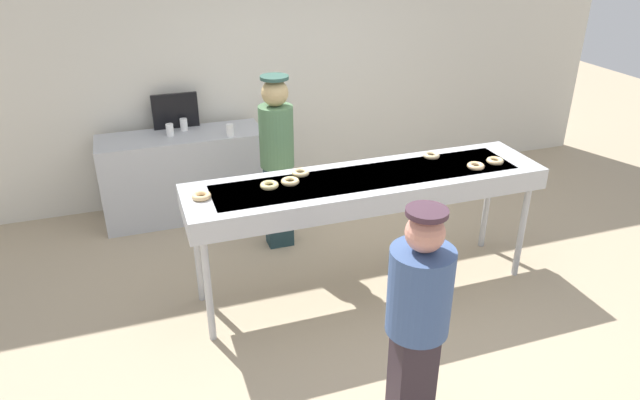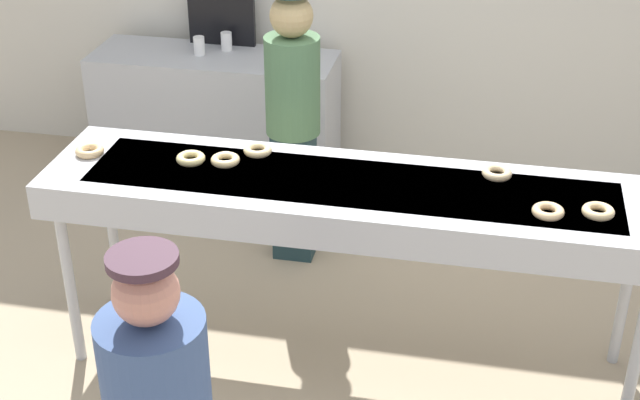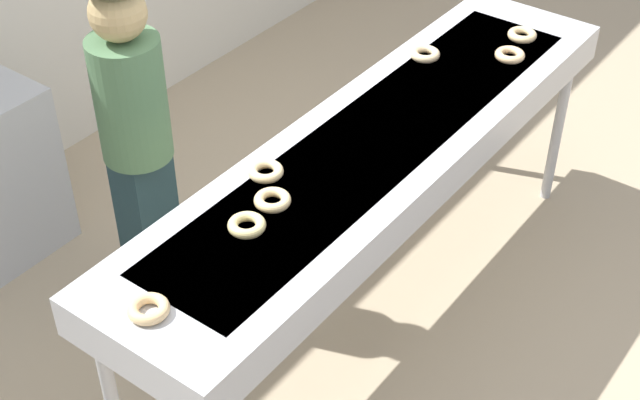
% 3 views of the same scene
% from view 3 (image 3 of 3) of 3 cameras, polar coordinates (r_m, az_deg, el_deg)
% --- Properties ---
extents(ground_plane, '(16.00, 16.00, 0.00)m').
position_cam_3_polar(ground_plane, '(4.47, 3.21, -7.09)').
color(ground_plane, tan).
extents(fryer_conveyor, '(2.92, 0.69, 1.04)m').
position_cam_3_polar(fryer_conveyor, '(3.85, 3.70, 2.94)').
color(fryer_conveyor, '#B7BABF').
rests_on(fryer_conveyor, ground).
extents(plain_donut_0, '(0.15, 0.15, 0.04)m').
position_cam_3_polar(plain_donut_0, '(4.42, 11.78, 8.87)').
color(plain_donut_0, '#F3C68B').
rests_on(plain_donut_0, fryer_conveyor).
extents(plain_donut_1, '(0.20, 0.20, 0.04)m').
position_cam_3_polar(plain_donut_1, '(4.61, 12.52, 10.05)').
color(plain_donut_1, '#F3CE90').
rests_on(plain_donut_1, fryer_conveyor).
extents(plain_donut_2, '(0.20, 0.20, 0.04)m').
position_cam_3_polar(plain_donut_2, '(3.42, -2.99, -0.01)').
color(plain_donut_2, '#F2D08D').
rests_on(plain_donut_2, fryer_conveyor).
extents(plain_donut_3, '(0.20, 0.20, 0.04)m').
position_cam_3_polar(plain_donut_3, '(3.31, -4.60, -1.58)').
color(plain_donut_3, '#EAD386').
rests_on(plain_donut_3, fryer_conveyor).
extents(plain_donut_4, '(0.17, 0.17, 0.04)m').
position_cam_3_polar(plain_donut_4, '(3.56, -3.42, 1.81)').
color(plain_donut_4, beige).
rests_on(plain_donut_4, fryer_conveyor).
extents(plain_donut_5, '(0.20, 0.20, 0.04)m').
position_cam_3_polar(plain_donut_5, '(3.04, -10.67, -6.71)').
color(plain_donut_5, '#F5C887').
rests_on(plain_donut_5, fryer_conveyor).
extents(plain_donut_6, '(0.20, 0.20, 0.04)m').
position_cam_3_polar(plain_donut_6, '(4.37, 6.58, 9.06)').
color(plain_donut_6, beige).
rests_on(plain_donut_6, fryer_conveyor).
extents(worker_baker, '(0.31, 0.31, 1.67)m').
position_cam_3_polar(worker_baker, '(4.07, -11.45, 4.12)').
color(worker_baker, '#1F373D').
rests_on(worker_baker, ground).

